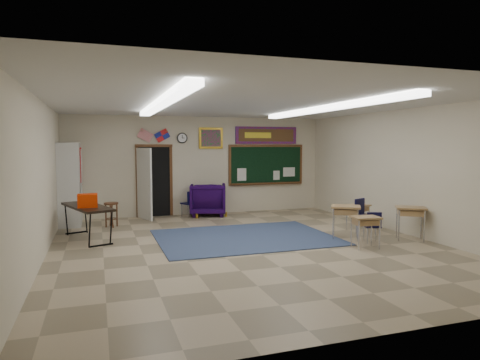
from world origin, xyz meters
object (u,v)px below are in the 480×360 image
object	(u,v)px
folding_table	(88,221)
wingback_armchair	(208,199)
wooden_stool	(111,214)
student_desk_front_right	(358,216)
student_desk_front_left	(346,220)

from	to	relation	value
folding_table	wingback_armchair	bearing A→B (deg)	15.79
wingback_armchair	folding_table	distance (m)	4.17
folding_table	wooden_stool	distance (m)	1.50
wingback_armchair	wooden_stool	distance (m)	3.03
folding_table	wooden_stool	xyz separation A→B (m)	(0.56, 1.39, -0.09)
student_desk_front_right	wooden_stool	xyz separation A→B (m)	(-5.88, 2.39, -0.03)
student_desk_front_left	student_desk_front_right	distance (m)	1.19
student_desk_front_left	wooden_stool	world-z (taller)	student_desk_front_left
wingback_armchair	folding_table	size ratio (longest dim) A/B	0.55
student_desk_front_right	folding_table	xyz separation A→B (m)	(-6.44, 1.00, 0.06)
wingback_armchair	student_desk_front_left	bearing A→B (deg)	132.46
student_desk_front_left	wingback_armchair	bearing A→B (deg)	149.26
wingback_armchair	student_desk_front_right	size ratio (longest dim) A/B	1.66
student_desk_front_right	folding_table	bearing A→B (deg)	156.02
student_desk_front_left	wooden_stool	size ratio (longest dim) A/B	1.24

